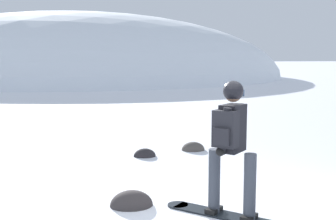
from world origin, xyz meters
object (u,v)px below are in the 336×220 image
Objects in this scene: rock_small at (145,156)px; rock_dark at (131,205)px; rock_mid at (193,150)px; snowboarder_main at (231,146)px.

rock_dark is at bearing -102.91° from rock_small.
snowboarder_main is at bearing -99.12° from rock_mid.
snowboarder_main is 2.94× the size of rock_dark.
snowboarder_main reaches higher than rock_mid.
rock_small is (0.66, 2.86, 0.00)m from rock_dark.
rock_dark is 1.17× the size of rock_mid.
rock_dark is 1.30× the size of rock_small.
rock_dark is at bearing -118.82° from rock_mid.
rock_dark is 2.93m from rock_small.
rock_dark is (-1.14, 0.73, -0.92)m from snowboarder_main.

